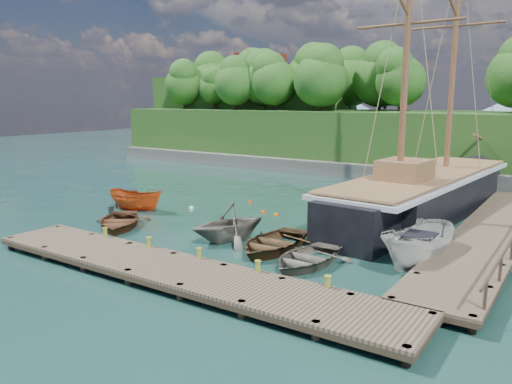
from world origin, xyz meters
TOP-DOWN VIEW (x-y plane):
  - ground at (0.00, 0.00)m, footprint 160.00×160.00m
  - dock_near at (2.00, -6.50)m, footprint 20.00×3.20m
  - dock_east at (11.50, 7.00)m, footprint 3.20×24.00m
  - bollard_0 at (-4.00, -5.10)m, footprint 0.26×0.26m
  - bollard_1 at (-1.00, -5.10)m, footprint 0.26×0.26m
  - bollard_2 at (2.00, -5.10)m, footprint 0.26×0.26m
  - bollard_3 at (5.00, -5.10)m, footprint 0.26×0.26m
  - bollard_4 at (8.00, -5.10)m, footprint 0.26×0.26m
  - rowboat_0 at (-6.64, -1.98)m, footprint 5.38×5.55m
  - rowboat_1 at (0.22, -0.68)m, footprint 4.82×5.12m
  - rowboat_2 at (3.00, -0.79)m, footprint 3.81×5.17m
  - rowboat_3 at (5.38, -1.85)m, footprint 3.32×4.53m
  - motorboat_orange at (-9.21, 1.69)m, footprint 4.25×2.08m
  - cabin_boat_white at (9.52, 0.81)m, footprint 2.85×5.50m
  - schooner at (6.82, 11.00)m, footprint 6.73×27.77m
  - mooring_buoy_0 at (-6.49, 4.06)m, footprint 0.34×0.34m
  - mooring_buoy_1 at (-1.78, 5.68)m, footprint 0.34×0.34m
  - mooring_buoy_2 at (-0.74, 5.56)m, footprint 0.30×0.30m
  - mooring_buoy_3 at (2.31, 6.11)m, footprint 0.27×0.27m
  - mooring_buoy_4 at (-4.37, 7.92)m, footprint 0.30×0.30m
  - mooring_buoy_5 at (-1.30, 11.27)m, footprint 0.29×0.29m
  - headland at (-12.88, 31.36)m, footprint 51.00×19.31m

SIDE VIEW (x-z plane):
  - ground at x=0.00m, z-range 0.00..0.00m
  - bollard_0 at x=-4.00m, z-range -0.23..0.23m
  - bollard_1 at x=-1.00m, z-range -0.23..0.23m
  - bollard_2 at x=2.00m, z-range -0.23..0.23m
  - bollard_3 at x=5.00m, z-range -0.23..0.23m
  - bollard_4 at x=8.00m, z-range -0.23..0.23m
  - rowboat_0 at x=-6.64m, z-range -0.47..0.47m
  - rowboat_1 at x=0.22m, z-range -1.08..1.08m
  - rowboat_2 at x=3.00m, z-range -0.52..0.52m
  - rowboat_3 at x=5.38m, z-range -0.46..0.46m
  - motorboat_orange at x=-9.21m, z-range -0.79..0.79m
  - cabin_boat_white at x=9.52m, z-range -1.01..1.01m
  - mooring_buoy_0 at x=-6.49m, z-range -0.17..0.17m
  - mooring_buoy_1 at x=-1.78m, z-range -0.17..0.17m
  - mooring_buoy_2 at x=-0.74m, z-range -0.15..0.15m
  - mooring_buoy_3 at x=2.31m, z-range -0.14..0.14m
  - mooring_buoy_4 at x=-4.37m, z-range -0.15..0.15m
  - mooring_buoy_5 at x=-1.30m, z-range -0.15..0.15m
  - dock_near at x=2.00m, z-range -0.12..0.98m
  - dock_east at x=11.50m, z-range -0.12..0.98m
  - schooner at x=6.82m, z-range -9.06..11.32m
  - headland at x=-12.88m, z-range -0.91..11.99m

